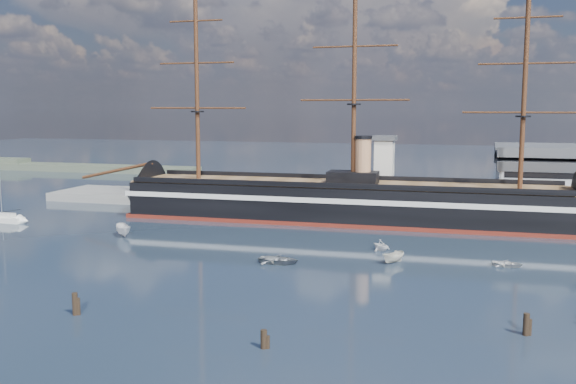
# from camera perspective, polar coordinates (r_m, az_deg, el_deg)

# --- Properties ---
(ground) EXTENTS (600.00, 600.00, 0.00)m
(ground) POSITION_cam_1_polar(r_m,az_deg,el_deg) (112.38, 4.67, -4.38)
(ground) COLOR #182734
(ground) RESTS_ON ground
(quay) EXTENTS (180.00, 18.00, 2.00)m
(quay) POSITION_cam_1_polar(r_m,az_deg,el_deg) (146.13, 11.34, -1.72)
(quay) COLOR slate
(quay) RESTS_ON ground
(quay_tower) EXTENTS (5.00, 5.00, 15.00)m
(quay_tower) POSITION_cam_1_polar(r_m,az_deg,el_deg) (142.67, 8.54, 2.07)
(quay_tower) COLOR silver
(quay_tower) RESTS_ON ground
(shoreline) EXTENTS (120.00, 10.00, 4.00)m
(shoreline) POSITION_cam_1_polar(r_m,az_deg,el_deg) (259.76, -22.25, 2.19)
(shoreline) COLOR #3F4C38
(shoreline) RESTS_ON ground
(warship) EXTENTS (113.03, 17.90, 53.94)m
(warship) POSITION_cam_1_polar(r_m,az_deg,el_deg) (132.01, 4.17, -0.81)
(warship) COLOR black
(warship) RESTS_ON ground
(sailboat) EXTENTS (8.40, 2.74, 13.31)m
(sailboat) POSITION_cam_1_polar(r_m,az_deg,el_deg) (142.15, -23.90, -2.14)
(sailboat) COLOR white
(sailboat) RESTS_ON ground
(motorboat_a) EXTENTS (6.95, 6.41, 2.77)m
(motorboat_a) POSITION_cam_1_polar(r_m,az_deg,el_deg) (119.84, -14.40, -3.84)
(motorboat_a) COLOR white
(motorboat_a) RESTS_ON ground
(motorboat_b) EXTENTS (1.68, 3.85, 1.77)m
(motorboat_b) POSITION_cam_1_polar(r_m,az_deg,el_deg) (96.22, -0.83, -6.40)
(motorboat_b) COLOR gray
(motorboat_b) RESTS_ON ground
(motorboat_c) EXTENTS (5.45, 4.36, 2.09)m
(motorboat_c) POSITION_cam_1_polar(r_m,az_deg,el_deg) (97.86, 9.34, -6.26)
(motorboat_c) COLOR silver
(motorboat_c) RESTS_ON ground
(motorboat_d) EXTENTS (5.37, 5.79, 2.03)m
(motorboat_d) POSITION_cam_1_polar(r_m,az_deg,el_deg) (106.00, 8.26, -5.16)
(motorboat_d) COLOR white
(motorboat_d) RESTS_ON ground
(motorboat_e) EXTENTS (1.39, 2.81, 1.26)m
(motorboat_e) POSITION_cam_1_polar(r_m,az_deg,el_deg) (99.80, 18.89, -6.30)
(motorboat_e) COLOR silver
(motorboat_e) RESTS_ON ground
(piling_near_left) EXTENTS (0.64, 0.64, 3.27)m
(piling_near_left) POSITION_cam_1_polar(r_m,az_deg,el_deg) (77.21, -18.37, -10.33)
(piling_near_left) COLOR black
(piling_near_left) RESTS_ON ground
(piling_near_mid) EXTENTS (0.64, 0.64, 2.57)m
(piling_near_mid) POSITION_cam_1_polar(r_m,az_deg,el_deg) (63.94, -2.16, -13.72)
(piling_near_mid) COLOR black
(piling_near_mid) RESTS_ON ground
(piling_near_right) EXTENTS (0.64, 0.64, 3.03)m
(piling_near_right) POSITION_cam_1_polar(r_m,az_deg,el_deg) (71.54, 20.37, -11.86)
(piling_near_right) COLOR black
(piling_near_right) RESTS_ON ground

